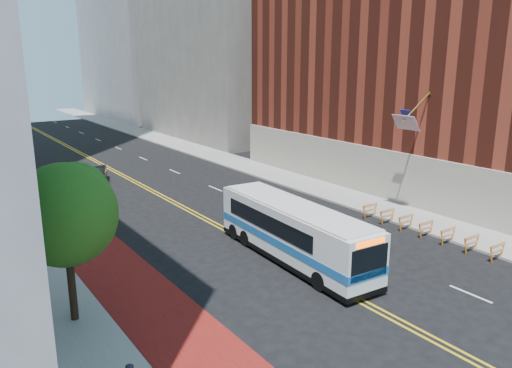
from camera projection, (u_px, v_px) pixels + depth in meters
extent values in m
plane|color=black|center=(368.00, 305.00, 22.51)|extent=(160.00, 160.00, 0.00)
cube|color=gray|center=(236.00, 162.00, 53.04)|extent=(4.00, 140.00, 0.15)
cube|color=#630E10|center=(35.00, 191.00, 41.99)|extent=(3.60, 140.00, 0.01)
cube|color=gold|center=(126.00, 178.00, 46.35)|extent=(0.14, 140.00, 0.01)
cube|color=gold|center=(129.00, 178.00, 46.55)|extent=(0.14, 140.00, 0.01)
cube|color=silver|center=(471.00, 294.00, 23.56)|extent=(0.14, 2.20, 0.01)
cube|color=silver|center=(349.00, 244.00, 29.94)|extent=(0.14, 2.20, 0.01)
cube|color=silver|center=(271.00, 211.00, 36.33)|extent=(0.14, 2.20, 0.01)
cube|color=silver|center=(215.00, 188.00, 42.71)|extent=(0.14, 2.20, 0.01)
cube|color=silver|center=(175.00, 171.00, 49.09)|extent=(0.14, 2.20, 0.01)
cube|color=silver|center=(143.00, 158.00, 55.48)|extent=(0.14, 2.20, 0.01)
cube|color=silver|center=(118.00, 148.00, 61.86)|extent=(0.14, 2.20, 0.01)
cube|color=silver|center=(98.00, 140.00, 68.25)|extent=(0.14, 2.20, 0.01)
cube|color=silver|center=(81.00, 133.00, 74.63)|extent=(0.14, 2.20, 0.01)
cube|color=silver|center=(67.00, 127.00, 81.01)|extent=(0.14, 2.20, 0.01)
cube|color=silver|center=(55.00, 122.00, 87.40)|extent=(0.14, 2.20, 0.01)
cube|color=silver|center=(45.00, 118.00, 93.78)|extent=(0.14, 2.20, 0.01)
cube|color=#602015|center=(452.00, 56.00, 41.52)|extent=(16.00, 36.00, 22.00)
cube|color=#9E9384|center=(380.00, 173.00, 39.34)|extent=(0.50, 36.00, 4.00)
cube|color=black|center=(446.00, 202.00, 34.82)|extent=(0.35, 2.80, 2.20)
cube|color=black|center=(371.00, 182.00, 40.41)|extent=(0.35, 2.80, 2.20)
cube|color=black|center=(314.00, 167.00, 46.00)|extent=(0.35, 2.80, 2.20)
cube|color=#A57F33|center=(430.00, 93.00, 34.56)|extent=(0.25, 0.25, 0.25)
cylinder|color=#A57F33|center=(416.00, 107.00, 34.03)|extent=(2.85, 0.12, 2.05)
cube|color=#B21419|center=(406.00, 123.00, 33.73)|extent=(0.75, 1.90, 1.05)
cube|color=navy|center=(406.00, 113.00, 34.25)|extent=(0.39, 0.85, 0.52)
cube|color=orange|center=(491.00, 254.00, 27.01)|extent=(0.32, 0.06, 0.99)
cube|color=orange|center=(502.00, 250.00, 27.62)|extent=(0.32, 0.06, 0.99)
cube|color=orange|center=(498.00, 245.00, 27.22)|extent=(1.25, 0.05, 0.22)
cube|color=orange|center=(497.00, 251.00, 27.31)|extent=(1.25, 0.05, 0.18)
cube|color=orange|center=(465.00, 246.00, 28.25)|extent=(0.32, 0.06, 0.99)
cube|color=orange|center=(477.00, 242.00, 28.86)|extent=(0.32, 0.06, 0.99)
cube|color=orange|center=(472.00, 237.00, 28.46)|extent=(1.25, 0.05, 0.22)
cube|color=orange|center=(471.00, 243.00, 28.54)|extent=(1.25, 0.05, 0.18)
cube|color=orange|center=(442.00, 238.00, 29.49)|extent=(0.32, 0.06, 0.99)
cube|color=orange|center=(453.00, 234.00, 30.09)|extent=(0.32, 0.06, 0.99)
cube|color=orange|center=(448.00, 230.00, 29.69)|extent=(1.25, 0.05, 0.22)
cube|color=orange|center=(448.00, 235.00, 29.78)|extent=(1.25, 0.05, 0.18)
cube|color=orange|center=(420.00, 231.00, 30.73)|extent=(0.32, 0.06, 0.99)
cube|color=orange|center=(431.00, 227.00, 31.33)|extent=(0.32, 0.06, 0.99)
cube|color=orange|center=(426.00, 223.00, 30.93)|extent=(1.25, 0.05, 0.22)
cube|color=orange|center=(426.00, 228.00, 31.02)|extent=(1.25, 0.05, 0.18)
cube|color=orange|center=(400.00, 224.00, 31.96)|extent=(0.32, 0.06, 0.99)
cube|color=orange|center=(411.00, 221.00, 32.57)|extent=(0.32, 0.06, 0.99)
cube|color=orange|center=(406.00, 217.00, 32.17)|extent=(1.25, 0.05, 0.22)
cube|color=orange|center=(406.00, 222.00, 32.25)|extent=(1.25, 0.05, 0.18)
cube|color=orange|center=(381.00, 218.00, 33.20)|extent=(0.32, 0.06, 0.99)
cube|color=orange|center=(393.00, 215.00, 33.81)|extent=(0.32, 0.06, 0.99)
cube|color=orange|center=(387.00, 211.00, 33.40)|extent=(1.25, 0.05, 0.22)
cube|color=orange|center=(387.00, 216.00, 33.49)|extent=(1.25, 0.05, 0.18)
cube|color=orange|center=(364.00, 212.00, 34.44)|extent=(0.32, 0.06, 0.99)
cube|color=orange|center=(375.00, 210.00, 35.04)|extent=(0.32, 0.06, 0.99)
cube|color=orange|center=(370.00, 205.00, 34.64)|extent=(1.25, 0.05, 0.22)
cube|color=orange|center=(370.00, 210.00, 34.73)|extent=(1.25, 0.05, 0.18)
cylinder|color=black|center=(72.00, 284.00, 20.65)|extent=(0.32, 0.32, 3.20)
sphere|color=#1F4E10|center=(65.00, 215.00, 19.91)|extent=(4.20, 4.20, 4.20)
sphere|color=#1F4E10|center=(76.00, 196.00, 20.42)|extent=(2.80, 2.80, 2.80)
sphere|color=#1F4E10|center=(53.00, 209.00, 19.30)|extent=(2.40, 2.40, 2.40)
cube|color=white|center=(294.00, 231.00, 27.13)|extent=(3.07, 11.62, 2.73)
cube|color=#1C5BA8|center=(294.00, 238.00, 27.23)|extent=(3.11, 11.66, 0.43)
cube|color=black|center=(286.00, 219.00, 27.65)|extent=(2.94, 8.17, 0.91)
cube|color=black|center=(369.00, 263.00, 22.36)|extent=(2.20, 0.21, 1.53)
cube|color=black|center=(241.00, 199.00, 31.75)|extent=(2.00, 0.20, 0.96)
cube|color=#FF5905|center=(370.00, 243.00, 22.11)|extent=(1.75, 0.16, 0.29)
cube|color=white|center=(294.00, 206.00, 26.78)|extent=(2.91, 11.04, 0.12)
cube|color=black|center=(293.00, 254.00, 27.46)|extent=(3.10, 11.65, 0.29)
cylinder|color=black|center=(320.00, 281.00, 23.81)|extent=(0.34, 0.97, 0.96)
cylinder|color=black|center=(355.00, 271.00, 24.97)|extent=(0.34, 0.97, 0.96)
cylinder|color=black|center=(246.00, 238.00, 29.51)|extent=(0.34, 0.97, 0.96)
cylinder|color=black|center=(278.00, 231.00, 30.66)|extent=(0.34, 0.97, 0.96)
cylinder|color=black|center=(235.00, 232.00, 30.65)|extent=(0.34, 0.97, 0.96)
cylinder|color=black|center=(265.00, 225.00, 31.80)|extent=(0.34, 0.97, 0.96)
imported|color=black|center=(82.00, 198.00, 36.95)|extent=(3.28, 5.00, 1.58)
imported|color=black|center=(96.00, 175.00, 44.21)|extent=(3.15, 4.90, 1.53)
imported|color=black|center=(0.00, 165.00, 48.66)|extent=(3.36, 5.51, 1.49)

